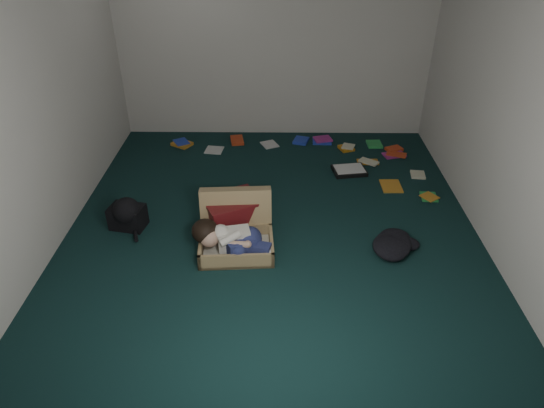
{
  "coord_description": "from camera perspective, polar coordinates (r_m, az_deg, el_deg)",
  "views": [
    {
      "loc": [
        0.05,
        -3.96,
        2.78
      ],
      "look_at": [
        0.0,
        -0.15,
        0.35
      ],
      "focal_mm": 32.0,
      "sensor_mm": 36.0,
      "label": 1
    }
  ],
  "objects": [
    {
      "name": "backpack",
      "position": [
        4.96,
        -16.63,
        -1.36
      ],
      "size": [
        0.47,
        0.4,
        0.25
      ],
      "primitive_type": null,
      "rotation": [
        0.0,
        0.0,
        -0.19
      ],
      "color": "black",
      "rests_on": "floor"
    },
    {
      "name": "wall_back",
      "position": [
        6.38,
        0.28,
        19.13
      ],
      "size": [
        4.5,
        0.0,
        4.5
      ],
      "primitive_type": "plane",
      "rotation": [
        1.57,
        0.0,
        0.0
      ],
      "color": "silver",
      "rests_on": "ground"
    },
    {
      "name": "person",
      "position": [
        4.36,
        -4.87,
        -4.07
      ],
      "size": [
        0.73,
        0.35,
        0.31
      ],
      "rotation": [
        0.0,
        0.0,
        0.07
      ],
      "color": "white",
      "rests_on": "suitcase"
    },
    {
      "name": "suitcase",
      "position": [
        4.52,
        -4.22,
        -3.2
      ],
      "size": [
        0.71,
        0.7,
        0.49
      ],
      "rotation": [
        0.0,
        0.0,
        0.07
      ],
      "color": "tan",
      "rests_on": "floor"
    },
    {
      "name": "maroon_bin",
      "position": [
        4.7,
        -4.74,
        -1.22
      ],
      "size": [
        0.64,
        0.59,
        0.35
      ],
      "rotation": [
        0.0,
        0.0,
        0.46
      ],
      "color": "#591215",
      "rests_on": "floor"
    },
    {
      "name": "wall_left",
      "position": [
        4.7,
        -25.69,
        10.99
      ],
      "size": [
        0.0,
        4.5,
        4.5
      ],
      "primitive_type": "plane",
      "rotation": [
        1.57,
        0.0,
        1.57
      ],
      "color": "silver",
      "rests_on": "ground"
    },
    {
      "name": "book_scatter",
      "position": [
        6.2,
        6.65,
        5.8
      ],
      "size": [
        3.15,
        1.68,
        0.02
      ],
      "color": "orange",
      "rests_on": "floor"
    },
    {
      "name": "wall_right",
      "position": [
        4.65,
        25.96,
        10.75
      ],
      "size": [
        0.0,
        4.5,
        4.5
      ],
      "primitive_type": "plane",
      "rotation": [
        1.57,
        0.0,
        -1.57
      ],
      "color": "silver",
      "rests_on": "ground"
    },
    {
      "name": "wall_front",
      "position": [
        2.26,
        -0.67,
        -8.36
      ],
      "size": [
        4.5,
        0.0,
        4.5
      ],
      "primitive_type": "plane",
      "rotation": [
        -1.57,
        0.0,
        0.0
      ],
      "color": "silver",
      "rests_on": "ground"
    },
    {
      "name": "floor",
      "position": [
        4.84,
        0.02,
        -2.54
      ],
      "size": [
        4.5,
        4.5,
        0.0
      ],
      "primitive_type": "plane",
      "color": "black",
      "rests_on": "ground"
    },
    {
      "name": "paper_tray",
      "position": [
        5.83,
        9.07,
        3.93
      ],
      "size": [
        0.42,
        0.34,
        0.05
      ],
      "rotation": [
        0.0,
        0.0,
        0.16
      ],
      "color": "black",
      "rests_on": "floor"
    },
    {
      "name": "clothing_pile",
      "position": [
        4.65,
        14.56,
        -4.43
      ],
      "size": [
        0.49,
        0.45,
        0.12
      ],
      "primitive_type": null,
      "rotation": [
        0.0,
        0.0,
        0.41
      ],
      "color": "black",
      "rests_on": "floor"
    }
  ]
}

